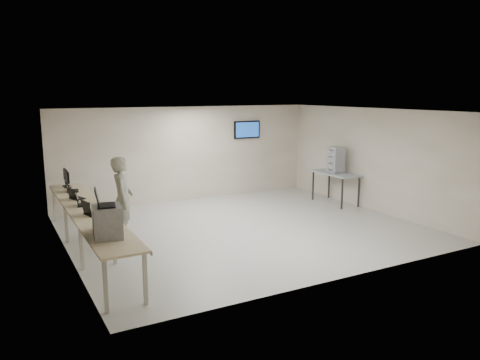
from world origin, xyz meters
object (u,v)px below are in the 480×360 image
soldier (123,200)px  side_table (336,175)px  workbench (88,213)px  equipment_box (107,222)px

soldier → side_table: bearing=-68.8°
workbench → equipment_box: equipment_box is taller
workbench → side_table: 7.26m
soldier → side_table: (6.38, 0.60, -0.10)m
equipment_box → side_table: 7.86m
workbench → soldier: bearing=26.0°
soldier → side_table: size_ratio=1.23×
workbench → equipment_box: size_ratio=11.37×
soldier → equipment_box: bearing=176.3°
workbench → soldier: size_ratio=3.20×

